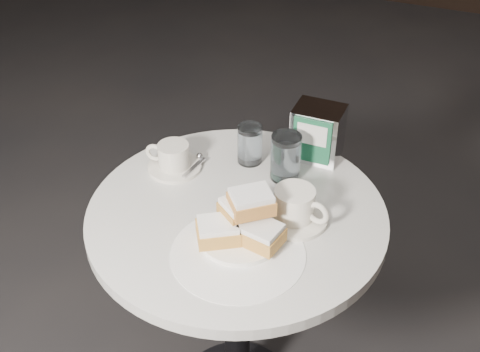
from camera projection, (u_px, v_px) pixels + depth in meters
name	position (u px, v px, depth m)	size (l,w,h in m)	color
cafe_table	(237.00, 270.00, 1.52)	(0.70, 0.70, 0.74)	black
sugar_spill	(238.00, 253.00, 1.28)	(0.29, 0.29, 0.00)	white
beignet_plate	(242.00, 224.00, 1.29)	(0.22, 0.22, 0.12)	white
coffee_cup_left	(173.00, 158.00, 1.51)	(0.15, 0.15, 0.07)	silver
coffee_cup_right	(295.00, 207.00, 1.35)	(0.19, 0.19, 0.08)	silver
water_glass_left	(250.00, 145.00, 1.53)	(0.07, 0.07, 0.10)	white
water_glass_right	(286.00, 158.00, 1.47)	(0.10, 0.10, 0.12)	silver
napkin_dispenser	(317.00, 133.00, 1.53)	(0.12, 0.11, 0.14)	silver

